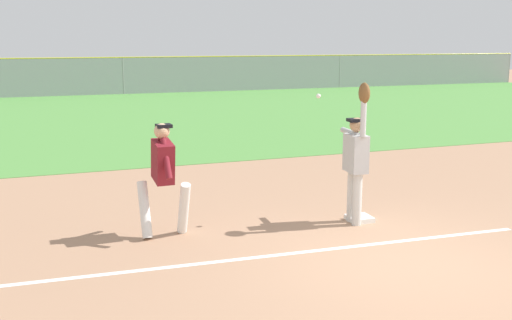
{
  "coord_description": "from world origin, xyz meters",
  "views": [
    {
      "loc": [
        -4.41,
        -6.27,
        2.92
      ],
      "look_at": [
        -1.24,
        2.35,
        1.05
      ],
      "focal_mm": 41.7,
      "sensor_mm": 36.0,
      "label": 1
    }
  ],
  "objects": [
    {
      "name": "fielder",
      "position": [
        0.26,
        1.83,
        1.12
      ],
      "size": [
        0.29,
        0.9,
        2.28
      ],
      "rotation": [
        0.0,
        0.0,
        3.07
      ],
      "color": "silver",
      "rests_on": "ground_plane"
    },
    {
      "name": "outfield_fence",
      "position": [
        0.0,
        26.65,
        1.0
      ],
      "size": [
        52.73,
        0.08,
        2.01
      ],
      "color": "#93999E",
      "rests_on": "ground_plane"
    },
    {
      "name": "parked_car_green",
      "position": [
        -4.27,
        30.56,
        0.67
      ],
      "size": [
        4.56,
        2.44,
        1.25
      ],
      "rotation": [
        0.0,
        0.0,
        -0.09
      ],
      "color": "#1E6B33",
      "rests_on": "ground_plane"
    },
    {
      "name": "baseball",
      "position": [
        -0.26,
        2.18,
        2.04
      ],
      "size": [
        0.07,
        0.07,
        0.07
      ],
      "primitive_type": "sphere",
      "color": "white"
    },
    {
      "name": "first_base",
      "position": [
        0.4,
        1.91,
        0.04
      ],
      "size": [
        0.4,
        0.4,
        0.08
      ],
      "primitive_type": "cube",
      "rotation": [
        0.0,
        0.0,
        -0.04
      ],
      "color": "white",
      "rests_on": "ground_plane"
    },
    {
      "name": "outfield_grass",
      "position": [
        0.0,
        16.92,
        0.01
      ],
      "size": [
        52.65,
        19.47,
        0.01
      ],
      "primitive_type": "cube",
      "color": "#549342",
      "rests_on": "ground_plane"
    },
    {
      "name": "ground_plane",
      "position": [
        0.0,
        0.0,
        0.0
      ],
      "size": [
        82.08,
        82.08,
        0.0
      ],
      "primitive_type": "plane",
      "color": "tan"
    },
    {
      "name": "runner",
      "position": [
        -2.74,
        2.25,
        1.0
      ],
      "size": [
        0.73,
        0.84,
        1.72
      ],
      "rotation": [
        0.0,
        0.0,
        0.03
      ],
      "color": "white",
      "rests_on": "ground_plane"
    },
    {
      "name": "parked_car_red",
      "position": [
        1.13,
        31.17,
        0.67
      ],
      "size": [
        4.45,
        2.21,
        1.25
      ],
      "rotation": [
        0.0,
        0.0,
        0.03
      ],
      "color": "#B21E1E",
      "rests_on": "ground_plane"
    },
    {
      "name": "parked_car_blue",
      "position": [
        7.9,
        30.86,
        0.67
      ],
      "size": [
        4.51,
        2.34,
        1.25
      ],
      "rotation": [
        0.0,
        0.0,
        0.06
      ],
      "color": "#23389E",
      "rests_on": "ground_plane"
    },
    {
      "name": "chalk_foul_line",
      "position": [
        -3.6,
        1.01,
        0.0
      ],
      "size": [
        11.99,
        0.68,
        0.01
      ],
      "primitive_type": "cube",
      "rotation": [
        0.0,
        0.0,
        -0.05
      ],
      "color": "white",
      "rests_on": "ground_plane"
    }
  ]
}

